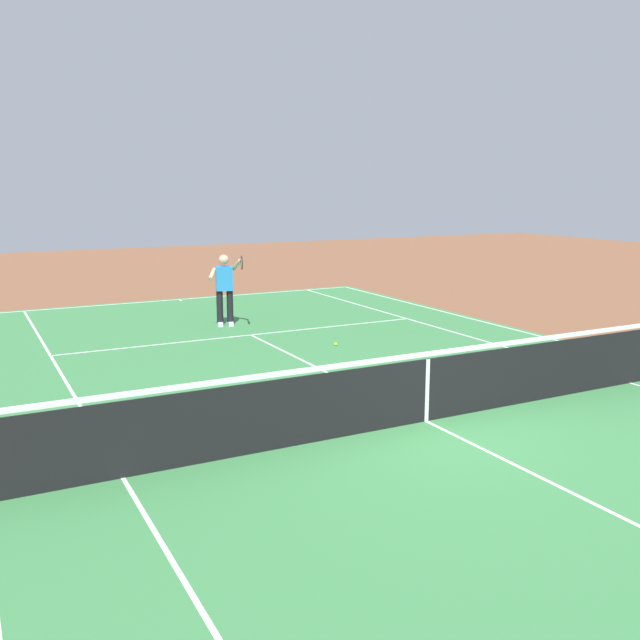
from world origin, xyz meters
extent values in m
plane|color=brown|center=(0.00, 0.00, 0.00)|extent=(60.00, 60.00, 0.00)
cube|color=#387A42|center=(0.00, 0.00, 0.00)|extent=(24.20, 11.40, 0.00)
cube|color=white|center=(11.90, 0.00, 0.00)|extent=(0.05, 11.00, 0.01)
cube|color=white|center=(0.00, -4.11, 0.00)|extent=(23.80, 0.05, 0.01)
cube|color=white|center=(0.00, 4.11, 0.00)|extent=(23.80, 0.05, 0.01)
cube|color=white|center=(6.40, 0.00, 0.00)|extent=(0.05, 8.22, 0.01)
cube|color=white|center=(0.00, 0.00, 0.00)|extent=(12.80, 0.05, 0.01)
cube|color=white|center=(11.75, 0.00, 0.00)|extent=(0.30, 0.05, 0.01)
cube|color=black|center=(0.00, 0.00, 0.44)|extent=(0.02, 11.60, 0.88)
cube|color=white|center=(0.00, 0.00, 0.95)|extent=(0.04, 11.60, 0.06)
cube|color=white|center=(0.00, 0.00, 0.44)|extent=(0.04, 0.06, 0.88)
cylinder|color=black|center=(7.73, 0.23, 0.45)|extent=(0.15, 0.15, 0.74)
cube|color=white|center=(7.67, 0.24, 0.04)|extent=(0.30, 0.18, 0.09)
cylinder|color=black|center=(7.67, 0.00, 0.45)|extent=(0.15, 0.15, 0.74)
cube|color=white|center=(7.61, 0.01, 0.04)|extent=(0.30, 0.18, 0.09)
cube|color=#2884D1|center=(7.70, 0.11, 1.10)|extent=(0.33, 0.43, 0.56)
sphere|color=#DBAA84|center=(7.70, 0.11, 1.53)|extent=(0.23, 0.23, 0.23)
cylinder|color=#DBAA84|center=(7.61, 0.43, 1.23)|extent=(0.39, 0.31, 0.26)
cylinder|color=#DBAA84|center=(7.45, -0.11, 1.43)|extent=(0.42, 0.11, 0.30)
cylinder|color=#232326|center=(7.14, -0.08, 1.54)|extent=(0.28, 0.11, 0.04)
torus|color=#232326|center=(6.86, 0.00, 1.54)|extent=(0.31, 0.11, 0.31)
cylinder|color=#C6D84C|center=(6.86, 0.00, 1.54)|extent=(0.26, 0.08, 0.27)
sphere|color=#CCE01E|center=(4.63, -1.14, 0.03)|extent=(0.07, 0.07, 0.07)
camera|label=1|loc=(-7.42, 5.52, 3.17)|focal=39.05mm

